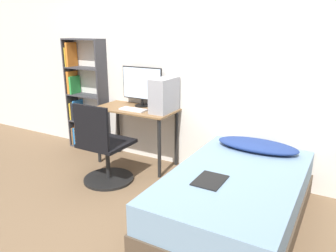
% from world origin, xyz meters
% --- Properties ---
extents(ground_plane, '(14.00, 14.00, 0.00)m').
position_xyz_m(ground_plane, '(0.00, 0.00, 0.00)').
color(ground_plane, brown).
extents(wall_back, '(8.00, 0.05, 2.50)m').
position_xyz_m(wall_back, '(0.00, 1.51, 1.25)').
color(wall_back, silver).
rests_on(wall_back, ground_plane).
extents(desk, '(1.05, 0.53, 0.76)m').
position_xyz_m(desk, '(-0.44, 1.22, 0.63)').
color(desk, brown).
rests_on(desk, ground_plane).
extents(bookshelf, '(0.63, 0.23, 1.61)m').
position_xyz_m(bookshelf, '(-1.51, 1.37, 0.76)').
color(bookshelf, '#38383D').
rests_on(bookshelf, ground_plane).
extents(office_chair, '(0.59, 0.59, 0.97)m').
position_xyz_m(office_chair, '(-0.45, 0.57, 0.37)').
color(office_chair, black).
rests_on(office_chair, ground_plane).
extents(bed, '(1.14, 1.89, 0.49)m').
position_xyz_m(bed, '(1.14, 0.54, 0.24)').
color(bed, '#4C3D2D').
rests_on(bed, ground_plane).
extents(pillow, '(0.87, 0.36, 0.11)m').
position_xyz_m(pillow, '(1.14, 1.23, 0.54)').
color(pillow, navy).
rests_on(pillow, bed).
extents(magazine, '(0.24, 0.32, 0.01)m').
position_xyz_m(magazine, '(0.99, 0.29, 0.50)').
color(magazine, black).
rests_on(magazine, bed).
extents(monitor, '(0.59, 0.20, 0.51)m').
position_xyz_m(monitor, '(-0.44, 1.37, 1.04)').
color(monitor, black).
rests_on(monitor, desk).
extents(keyboard, '(0.35, 0.14, 0.02)m').
position_xyz_m(keyboard, '(-0.41, 1.12, 0.77)').
color(keyboard, silver).
rests_on(keyboard, desk).
extents(pc_tower, '(0.21, 0.42, 0.41)m').
position_xyz_m(pc_tower, '(-0.03, 1.26, 0.97)').
color(pc_tower, '#99999E').
rests_on(pc_tower, desk).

